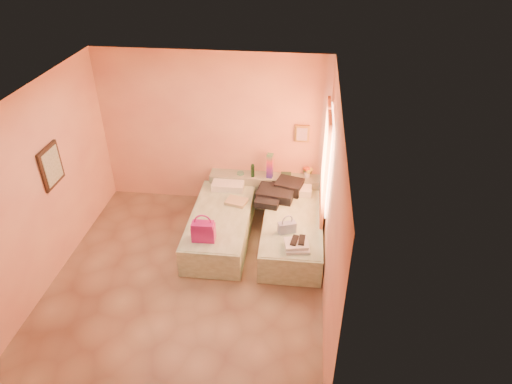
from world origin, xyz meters
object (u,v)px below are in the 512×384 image
Objects in this scene: headboard_ledge at (267,191)px; water_bottle at (253,171)px; blue_handbag at (287,227)px; green_book at (286,174)px; bed_right at (293,231)px; magenta_handbag at (203,231)px; flower_vase at (308,171)px; bed_left at (221,226)px; towel_stack at (297,246)px.

water_bottle is at bearing -165.82° from headboard_ledge.
blue_handbag is at bearing -62.56° from water_bottle.
bed_right is at bearing -83.19° from green_book.
magenta_handbag is (-1.31, -0.68, 0.41)m from bed_right.
flower_vase is 2.32m from magenta_handbag.
bed_left is 1.55m from green_book.
water_bottle is 0.69× the size of magenta_handbag.
headboard_ledge is at bearing -176.56° from flower_vase.
green_book is 2.11m from magenta_handbag.
green_book is 0.76× the size of flower_vase.
blue_handbag reaches higher than bed_left.
green_book is at bearing 10.41° from headboard_ledge.
blue_handbag is (-0.27, -1.45, -0.18)m from flower_vase.
headboard_ledge is at bearing 63.48° from magenta_handbag.
flower_vase is (0.19, 1.09, 0.52)m from bed_right.
blue_handbag is (1.11, -0.35, 0.34)m from bed_left.
green_book is 0.67× the size of blue_handbag.
bed_right is 5.83× the size of magenta_handbag.
headboard_ledge is at bearing 109.10° from towel_stack.
water_bottle reaches higher than magenta_handbag.
bed_right is 8.39× the size of water_bottle.
water_bottle is (0.41, 0.99, 0.52)m from bed_left.
headboard_ledge is 0.84m from flower_vase.
blue_handbag is at bearing 114.59° from towel_stack.
water_bottle is 1.32× the size of green_book.
flower_vase reaches higher than headboard_ledge.
water_bottle reaches higher than bed_right.
magenta_handbag is (-0.78, -1.73, 0.34)m from headboard_ledge.
towel_stack is (1.40, -0.05, -0.11)m from magenta_handbag.
blue_handbag is (-0.08, -0.35, 0.34)m from bed_right.
bed_right is 0.80m from towel_stack.
green_book is at bearing 55.87° from magenta_handbag.
green_book is (1.00, 1.11, 0.42)m from bed_left.
flower_vase is at bearing 3.44° from headboard_ledge.
water_bottle reaches higher than green_book.
bed_right is at bearing -63.43° from headboard_ledge.
water_bottle is at bearing 66.87° from bed_left.
towel_stack is at bearing -84.17° from green_book.
green_book is at bearing 12.04° from water_bottle.
headboard_ledge reaches higher than towel_stack.
flower_vase reaches higher than magenta_handbag.
magenta_handbag is at bearing -130.02° from flower_vase.
magenta_handbag is at bearing -114.21° from headboard_ledge.
bed_right is 11.08× the size of green_book.
green_book is (0.59, 0.13, -0.10)m from water_bottle.
headboard_ledge is 7.64× the size of blue_handbag.
bed_left is 1.83m from flower_vase.
magenta_handbag reaches higher than green_book.
headboard_ledge is at bearing 116.17° from bed_right.
green_book reaches higher than bed_right.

